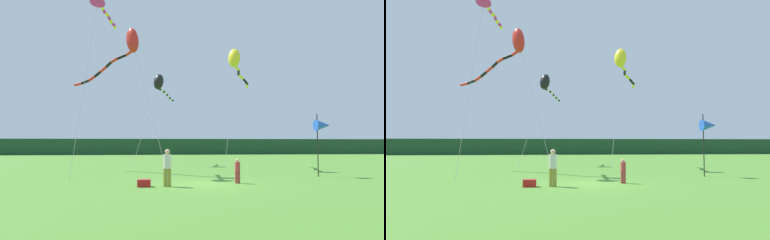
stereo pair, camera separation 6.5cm
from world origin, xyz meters
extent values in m
plane|color=#4C842D|center=(0.00, 0.00, 0.00)|extent=(120.00, 120.00, 0.00)
cube|color=#1E4228|center=(0.00, 45.00, 1.39)|extent=(108.00, 2.80, 2.78)
cylinder|color=olive|center=(-1.92, -0.89, 0.41)|extent=(0.17, 0.17, 0.81)
cylinder|color=olive|center=(-1.73, -0.89, 0.41)|extent=(0.17, 0.17, 0.81)
cylinder|color=silver|center=(-1.82, -0.89, 1.13)|extent=(0.37, 0.37, 0.64)
sphere|color=tan|center=(-1.82, -0.89, 1.57)|extent=(0.24, 0.24, 0.24)
cylinder|color=#B23338|center=(1.58, 0.03, 0.29)|extent=(0.12, 0.12, 0.58)
cylinder|color=#B23338|center=(1.71, 0.03, 0.29)|extent=(0.12, 0.12, 0.58)
cylinder|color=#B23338|center=(1.64, 0.03, 0.80)|extent=(0.26, 0.26, 0.46)
sphere|color=tan|center=(1.64, 0.03, 1.11)|extent=(0.17, 0.17, 0.17)
cube|color=red|center=(-2.87, -0.86, 0.16)|extent=(0.59, 0.41, 0.33)
cylinder|color=black|center=(7.19, 2.92, 1.85)|extent=(0.06, 0.06, 3.70)
cone|color=blue|center=(7.54, 2.92, 3.03)|extent=(0.90, 0.70, 0.70)
cylinder|color=#B2B2B2|center=(-6.57, 4.05, 5.87)|extent=(0.77, 3.40, 11.74)
cylinder|color=#E026B2|center=(-6.11, 5.92, 11.15)|extent=(0.36, 0.49, 0.30)
cylinder|color=yellow|center=(-6.03, 6.30, 11.07)|extent=(0.21, 0.42, 0.24)
cylinder|color=#E026B2|center=(-5.99, 6.69, 11.01)|extent=(0.28, 0.46, 0.27)
cylinder|color=yellow|center=(-5.87, 7.06, 10.94)|extent=(0.36, 0.48, 0.28)
cylinder|color=#E026B2|center=(-5.76, 7.44, 10.84)|extent=(0.28, 0.48, 0.31)
cylinder|color=yellow|center=(-5.69, 7.82, 10.72)|extent=(0.29, 0.48, 0.31)
cylinder|color=#E026B2|center=(-5.57, 8.20, 10.64)|extent=(0.34, 0.46, 0.24)
cylinder|color=yellow|center=(-5.49, 8.58, 10.58)|extent=(0.21, 0.44, 0.27)
cylinder|color=#B2B2B2|center=(-3.25, 12.61, 3.80)|extent=(2.08, 3.94, 7.62)
ellipsoid|color=black|center=(-2.22, 14.57, 7.61)|extent=(1.42, 1.60, 1.73)
cylinder|color=black|center=(-2.13, 14.72, 6.96)|extent=(0.37, 0.44, 0.27)
cylinder|color=white|center=(-1.94, 15.01, 6.89)|extent=(0.38, 0.43, 0.26)
cylinder|color=black|center=(-1.76, 15.31, 6.83)|extent=(0.36, 0.43, 0.26)
cylinder|color=white|center=(-1.56, 15.60, 6.75)|extent=(0.41, 0.45, 0.30)
cylinder|color=black|center=(-1.42, 15.91, 6.64)|extent=(0.29, 0.44, 0.30)
cylinder|color=white|center=(-1.29, 16.23, 6.54)|extent=(0.37, 0.44, 0.28)
cylinder|color=black|center=(-1.14, 16.54, 6.44)|extent=(0.32, 0.45, 0.30)
cylinder|color=white|center=(-1.01, 16.87, 6.35)|extent=(0.35, 0.44, 0.28)
cylinder|color=black|center=(-0.86, 17.18, 6.27)|extent=(0.36, 0.44, 0.27)
cylinder|color=#B2B2B2|center=(2.92, 7.61, 4.29)|extent=(1.38, 2.85, 8.58)
ellipsoid|color=yellow|center=(3.60, 9.02, 8.57)|extent=(1.30, 1.36, 1.65)
cylinder|color=yellow|center=(3.86, 9.41, 7.90)|extent=(0.71, 0.90, 0.32)
cylinder|color=black|center=(4.22, 10.25, 7.74)|extent=(0.40, 0.99, 0.40)
cylinder|color=yellow|center=(4.60, 11.07, 7.54)|extent=(0.74, 0.90, 0.39)
cylinder|color=black|center=(5.17, 11.81, 7.29)|extent=(0.78, 0.90, 0.51)
cylinder|color=yellow|center=(5.56, 12.63, 7.05)|extent=(0.39, 0.98, 0.35)
cylinder|color=#B2B2B2|center=(-2.81, 4.74, 4.38)|extent=(2.35, 2.29, 8.77)
ellipsoid|color=red|center=(-3.98, 5.87, 8.76)|extent=(1.38, 1.37, 1.90)
cylinder|color=red|center=(-4.18, 6.18, 8.01)|extent=(0.60, 0.75, 0.31)
cylinder|color=black|center=(-4.71, 6.67, 7.86)|extent=(0.78, 0.57, 0.37)
cylinder|color=red|center=(-5.27, 7.13, 7.71)|extent=(0.65, 0.72, 0.31)
cylinder|color=black|center=(-5.72, 7.71, 7.55)|extent=(0.63, 0.76, 0.41)
cylinder|color=red|center=(-6.19, 8.28, 7.31)|extent=(0.69, 0.73, 0.45)
cylinder|color=black|center=(-6.68, 8.84, 7.07)|extent=(0.68, 0.73, 0.43)
cylinder|color=red|center=(-7.19, 9.37, 6.83)|extent=(0.71, 0.70, 0.42)
cylinder|color=black|center=(-7.77, 9.82, 6.64)|extent=(0.77, 0.59, 0.36)
cylinder|color=red|center=(-8.39, 10.21, 6.51)|extent=(0.75, 0.57, 0.28)
camera|label=1|loc=(-2.27, -16.45, 1.94)|focal=31.81mm
camera|label=2|loc=(-2.20, -16.46, 1.94)|focal=31.81mm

